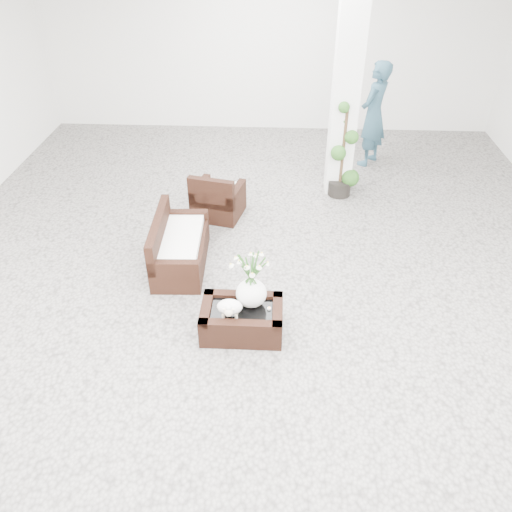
{
  "coord_description": "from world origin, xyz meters",
  "views": [
    {
      "loc": [
        0.25,
        -4.93,
        4.05
      ],
      "look_at": [
        0.0,
        -0.1,
        0.62
      ],
      "focal_mm": 35.95,
      "sensor_mm": 36.0,
      "label": 1
    }
  ],
  "objects_px": {
    "coffee_table": "(242,320)",
    "topiary": "(343,151)",
    "armchair": "(218,193)",
    "loveseat": "(180,242)"
  },
  "relations": [
    {
      "from": "armchair",
      "to": "loveseat",
      "type": "height_order",
      "value": "armchair"
    },
    {
      "from": "armchair",
      "to": "coffee_table",
      "type": "bearing_deg",
      "value": 115.23
    },
    {
      "from": "loveseat",
      "to": "coffee_table",
      "type": "bearing_deg",
      "value": -146.45
    },
    {
      "from": "coffee_table",
      "to": "armchair",
      "type": "xyz_separation_m",
      "value": [
        -0.55,
        2.55,
        0.21
      ]
    },
    {
      "from": "topiary",
      "to": "armchair",
      "type": "bearing_deg",
      "value": -158.45
    },
    {
      "from": "armchair",
      "to": "loveseat",
      "type": "distance_m",
      "value": 1.36
    },
    {
      "from": "coffee_table",
      "to": "topiary",
      "type": "xyz_separation_m",
      "value": [
        1.35,
        3.3,
        0.6
      ]
    },
    {
      "from": "armchair",
      "to": "loveseat",
      "type": "bearing_deg",
      "value": 88.21
    },
    {
      "from": "coffee_table",
      "to": "topiary",
      "type": "distance_m",
      "value": 3.62
    },
    {
      "from": "coffee_table",
      "to": "topiary",
      "type": "bearing_deg",
      "value": 67.72
    }
  ]
}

